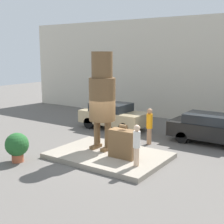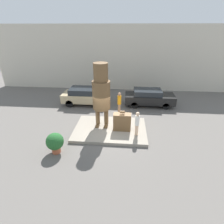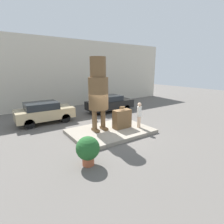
{
  "view_description": "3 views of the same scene",
  "coord_description": "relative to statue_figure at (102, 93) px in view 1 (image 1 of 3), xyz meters",
  "views": [
    {
      "loc": [
        7.58,
        -10.82,
        4.59
      ],
      "look_at": [
        0.03,
        0.22,
        2.04
      ],
      "focal_mm": 50.0,
      "sensor_mm": 36.0,
      "label": 1
    },
    {
      "loc": [
        1.03,
        -10.5,
        6.63
      ],
      "look_at": [
        0.12,
        0.08,
        1.44
      ],
      "focal_mm": 28.0,
      "sensor_mm": 36.0,
      "label": 2
    },
    {
      "loc": [
        -5.88,
        -8.67,
        3.97
      ],
      "look_at": [
        0.07,
        -0.07,
        1.37
      ],
      "focal_mm": 28.0,
      "sensor_mm": 36.0,
      "label": 3
    }
  ],
  "objects": [
    {
      "name": "parked_car_tan",
      "position": [
        -2.25,
        4.19,
        -1.96
      ],
      "size": [
        4.08,
        1.9,
        1.58
      ],
      "color": "tan",
      "rests_on": "ground_plane"
    },
    {
      "name": "building_backdrop",
      "position": [
        0.62,
        9.08,
        0.67
      ],
      "size": [
        28.0,
        0.6,
        6.94
      ],
      "color": "beige",
      "rests_on": "ground_plane"
    },
    {
      "name": "ground_plane",
      "position": [
        0.62,
        -0.38,
        -2.8
      ],
      "size": [
        60.0,
        60.0,
        0.0
      ],
      "primitive_type": "plane",
      "color": "#605B56"
    },
    {
      "name": "statue_figure",
      "position": [
        0.0,
        0.0,
        0.0
      ],
      "size": [
        1.2,
        1.2,
        4.43
      ],
      "color": "brown",
      "rests_on": "pedestal"
    },
    {
      "name": "worker_hivis",
      "position": [
        1.11,
        2.51,
        -1.79
      ],
      "size": [
        0.31,
        0.31,
        1.85
      ],
      "color": "#A87A56",
      "rests_on": "ground_plane"
    },
    {
      "name": "planter_pot",
      "position": [
        -2.3,
        -3.0,
        -2.09
      ],
      "size": [
        1.0,
        1.0,
        1.26
      ],
      "color": "#AD5638",
      "rests_on": "ground_plane"
    },
    {
      "name": "giant_suitcase",
      "position": [
        1.45,
        -0.49,
        -1.98
      ],
      "size": [
        1.18,
        0.56,
        1.44
      ],
      "color": "brown",
      "rests_on": "pedestal"
    },
    {
      "name": "tourist",
      "position": [
        2.42,
        -1.05,
        -1.69
      ],
      "size": [
        0.28,
        0.28,
        1.65
      ],
      "color": "beige",
      "rests_on": "pedestal"
    },
    {
      "name": "pedestal",
      "position": [
        0.62,
        -0.38,
        -2.7
      ],
      "size": [
        4.99,
        3.48,
        0.21
      ],
      "color": "gray",
      "rests_on": "ground_plane"
    },
    {
      "name": "parked_car_black",
      "position": [
        3.76,
        4.4,
        -2.0
      ],
      "size": [
        4.47,
        1.8,
        1.52
      ],
      "color": "black",
      "rests_on": "ground_plane"
    }
  ]
}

